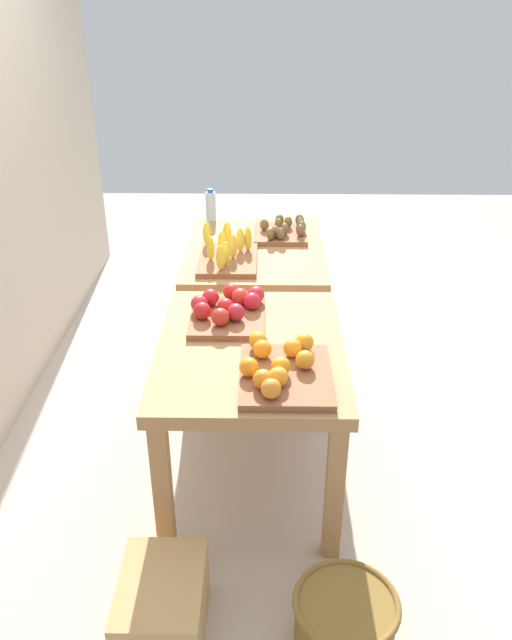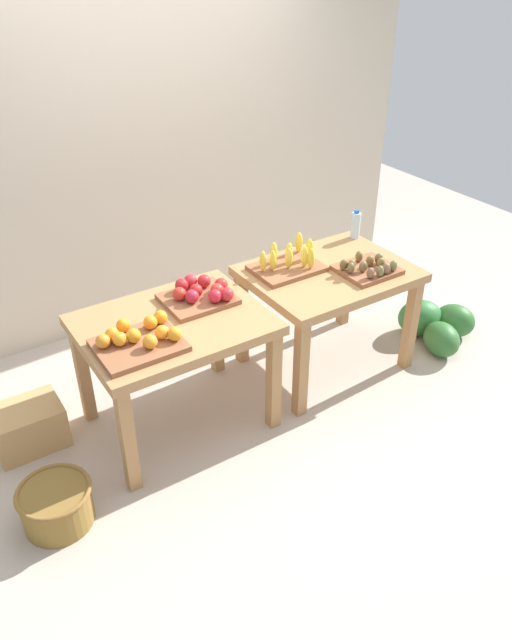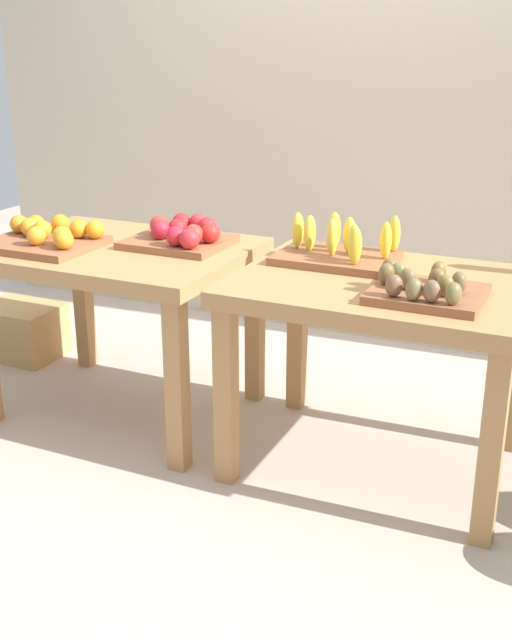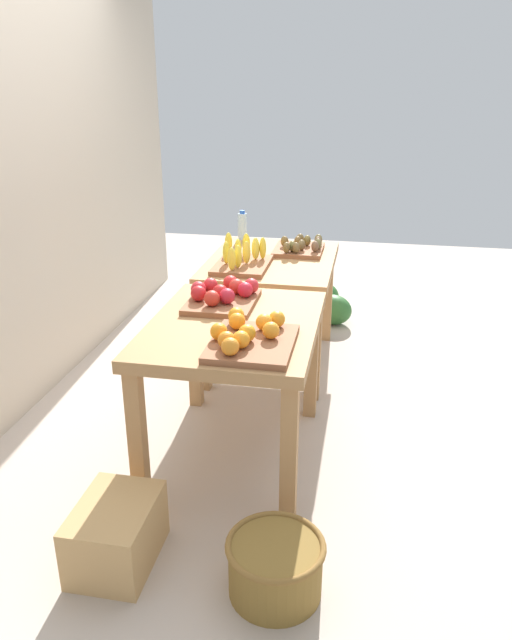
# 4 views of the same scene
# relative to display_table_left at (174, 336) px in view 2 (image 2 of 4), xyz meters

# --- Properties ---
(ground_plane) EXTENTS (8.00, 8.00, 0.00)m
(ground_plane) POSITION_rel_display_table_left_xyz_m (0.56, 0.00, -0.63)
(ground_plane) COLOR #BFAE9F
(back_wall) EXTENTS (4.40, 0.12, 3.00)m
(back_wall) POSITION_rel_display_table_left_xyz_m (0.56, 1.35, 0.87)
(back_wall) COLOR beige
(back_wall) RESTS_ON ground_plane
(display_table_left) EXTENTS (1.04, 0.80, 0.74)m
(display_table_left) POSITION_rel_display_table_left_xyz_m (0.00, 0.00, 0.00)
(display_table_left) COLOR #A97A4A
(display_table_left) RESTS_ON ground_plane
(display_table_right) EXTENTS (1.04, 0.80, 0.74)m
(display_table_right) POSITION_rel_display_table_left_xyz_m (1.12, 0.00, 0.00)
(display_table_right) COLOR #A97A4A
(display_table_right) RESTS_ON ground_plane
(orange_bin) EXTENTS (0.44, 0.37, 0.11)m
(orange_bin) POSITION_rel_display_table_left_xyz_m (-0.25, -0.13, 0.15)
(orange_bin) COLOR brown
(orange_bin) RESTS_ON display_table_left
(apple_bin) EXTENTS (0.41, 0.36, 0.11)m
(apple_bin) POSITION_rel_display_table_left_xyz_m (0.24, 0.11, 0.15)
(apple_bin) COLOR brown
(apple_bin) RESTS_ON display_table_left
(banana_crate) EXTENTS (0.44, 0.32, 0.17)m
(banana_crate) POSITION_rel_display_table_left_xyz_m (0.90, 0.15, 0.16)
(banana_crate) COLOR brown
(banana_crate) RESTS_ON display_table_right
(kiwi_bin) EXTENTS (0.36, 0.33, 0.10)m
(kiwi_bin) POSITION_rel_display_table_left_xyz_m (1.30, -0.16, 0.14)
(kiwi_bin) COLOR brown
(kiwi_bin) RESTS_ON display_table_right
(water_bottle) EXTENTS (0.07, 0.07, 0.21)m
(water_bottle) POSITION_rel_display_table_left_xyz_m (1.58, 0.29, 0.20)
(water_bottle) COLOR silver
(water_bottle) RESTS_ON display_table_right
(watermelon_pile) EXTENTS (0.61, 0.65, 0.27)m
(watermelon_pile) POSITION_rel_display_table_left_xyz_m (2.01, -0.22, -0.50)
(watermelon_pile) COLOR #2D652A
(watermelon_pile) RESTS_ON ground_plane
(wicker_basket) EXTENTS (0.38, 0.38, 0.23)m
(wicker_basket) POSITION_rel_display_table_left_xyz_m (-0.88, -0.35, -0.51)
(wicker_basket) COLOR olive
(wicker_basket) RESTS_ON ground_plane
(cardboard_produce_box) EXTENTS (0.40, 0.30, 0.27)m
(cardboard_produce_box) POSITION_rel_display_table_left_xyz_m (-0.84, 0.30, -0.50)
(cardboard_produce_box) COLOR tan
(cardboard_produce_box) RESTS_ON ground_plane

